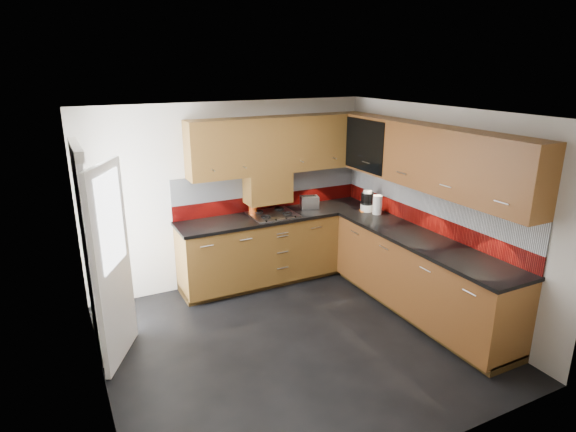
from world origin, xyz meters
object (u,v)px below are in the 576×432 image
utensil_pot (253,208)px  gas_hob (273,214)px  food_processor (367,202)px  toaster (309,202)px

utensil_pot → gas_hob: bearing=-36.6°
gas_hob → food_processor: (1.22, -0.39, 0.12)m
food_processor → gas_hob: bearing=162.3°
utensil_pot → toaster: 0.81m
gas_hob → food_processor: bearing=-17.7°
gas_hob → food_processor: size_ratio=2.05×
gas_hob → toaster: size_ratio=2.16×
utensil_pot → food_processor: (1.44, -0.55, 0.04)m
toaster → food_processor: bearing=-36.4°
utensil_pot → food_processor: utensil_pot is taller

